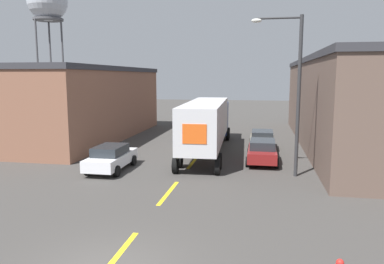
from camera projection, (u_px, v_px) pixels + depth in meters
road_centerline at (168, 193)px, 17.87m from camera, size 0.20×16.93×0.01m
warehouse_left at (53, 102)px, 34.00m from camera, size 14.01×20.17×6.36m
warehouse_right at (359, 102)px, 29.43m from camera, size 8.87×27.72×6.97m
semi_truck at (208, 121)px, 27.30m from camera, size 3.25×14.88×3.78m
parked_car_right_mid at (262, 151)px, 24.03m from camera, size 1.98×4.44×1.49m
parked_car_left_far at (111, 157)px, 22.09m from camera, size 1.98×4.44×1.49m
parked_car_right_far at (262, 140)px, 28.17m from camera, size 1.98×4.44×1.49m
water_tower at (47, 2)px, 55.34m from camera, size 5.85×5.85×19.55m
street_lamp at (293, 85)px, 20.18m from camera, size 2.73×0.32×8.72m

